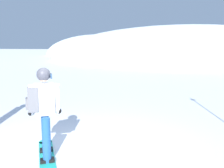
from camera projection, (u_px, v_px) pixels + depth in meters
ground_plane at (81, 153)px, 4.98m from camera, size 300.00×300.00×0.00m
ridge_peak_main at (181, 60)px, 39.40m from camera, size 41.17×37.06×10.41m
ridge_peak_far at (99, 56)px, 55.80m from camera, size 23.83×21.45×9.30m
snowboarder_main at (43, 111)px, 4.63m from camera, size 1.17×1.56×1.71m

